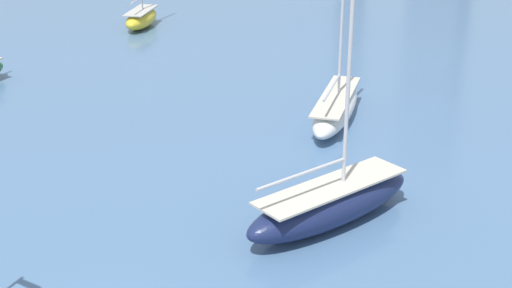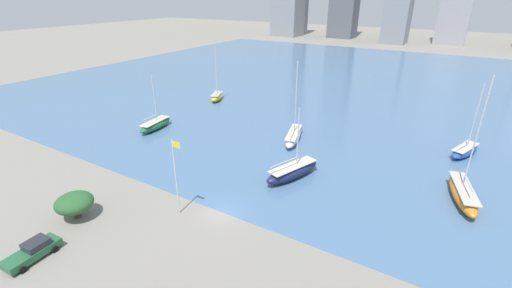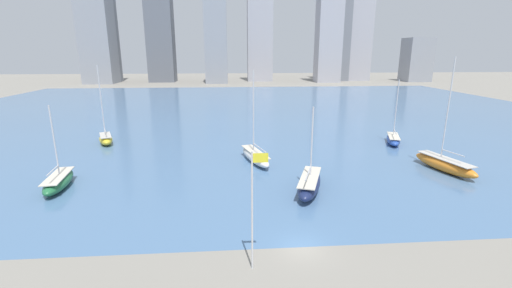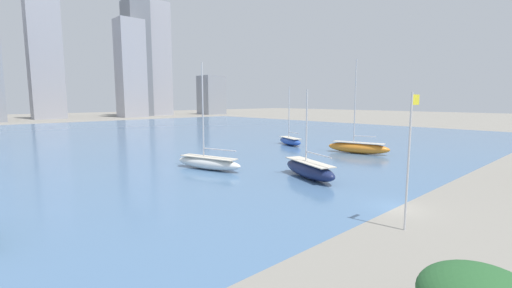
{
  "view_description": "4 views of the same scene",
  "coord_description": "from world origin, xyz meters",
  "px_view_note": "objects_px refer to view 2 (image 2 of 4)",
  "views": [
    {
      "loc": [
        15.64,
        -14.19,
        15.93
      ],
      "look_at": [
        0.82,
        9.76,
        4.13
      ],
      "focal_mm": 50.0,
      "sensor_mm": 36.0,
      "label": 1
    },
    {
      "loc": [
        20.95,
        -26.98,
        24.11
      ],
      "look_at": [
        -1.5,
        10.17,
        4.78
      ],
      "focal_mm": 24.0,
      "sensor_mm": 36.0,
      "label": 2
    },
    {
      "loc": [
        -5.93,
        -25.86,
        16.36
      ],
      "look_at": [
        -2.52,
        17.98,
        4.49
      ],
      "focal_mm": 24.0,
      "sensor_mm": 36.0,
      "label": 3
    },
    {
      "loc": [
        -27.65,
        -12.32,
        9.04
      ],
      "look_at": [
        -2.31,
        14.8,
        4.23
      ],
      "focal_mm": 24.0,
      "sensor_mm": 36.0,
      "label": 4
    }
  ],
  "objects_px": {
    "sailboat_yellow": "(217,96)",
    "sailboat_green": "(155,125)",
    "sailboat_blue": "(465,150)",
    "sailboat_orange": "(463,193)",
    "flag_pole": "(176,174)",
    "parked_pickup_green": "(33,251)",
    "sailboat_white": "(294,136)",
    "sailboat_navy": "(293,171)"
  },
  "relations": [
    {
      "from": "sailboat_yellow",
      "to": "sailboat_green",
      "type": "xyz_separation_m",
      "value": [
        1.52,
        -21.4,
        -0.08
      ]
    },
    {
      "from": "sailboat_blue",
      "to": "sailboat_green",
      "type": "relative_size",
      "value": 1.13
    },
    {
      "from": "sailboat_orange",
      "to": "sailboat_blue",
      "type": "bearing_deg",
      "value": 76.7
    },
    {
      "from": "flag_pole",
      "to": "sailboat_orange",
      "type": "distance_m",
      "value": 35.41
    },
    {
      "from": "sailboat_yellow",
      "to": "parked_pickup_green",
      "type": "height_order",
      "value": "sailboat_yellow"
    },
    {
      "from": "sailboat_white",
      "to": "sailboat_blue",
      "type": "relative_size",
      "value": 1.19
    },
    {
      "from": "sailboat_yellow",
      "to": "parked_pickup_green",
      "type": "bearing_deg",
      "value": -93.69
    },
    {
      "from": "sailboat_green",
      "to": "sailboat_blue",
      "type": "bearing_deg",
      "value": 11.67
    },
    {
      "from": "sailboat_white",
      "to": "parked_pickup_green",
      "type": "xyz_separation_m",
      "value": [
        -9.32,
        -39.81,
        -0.09
      ]
    },
    {
      "from": "sailboat_blue",
      "to": "sailboat_orange",
      "type": "height_order",
      "value": "sailboat_orange"
    },
    {
      "from": "flag_pole",
      "to": "sailboat_orange",
      "type": "xyz_separation_m",
      "value": [
        28.58,
        20.49,
        -4.2
      ]
    },
    {
      "from": "flag_pole",
      "to": "sailboat_white",
      "type": "height_order",
      "value": "sailboat_white"
    },
    {
      "from": "sailboat_navy",
      "to": "sailboat_orange",
      "type": "xyz_separation_m",
      "value": [
        20.77,
        5.87,
        0.01
      ]
    },
    {
      "from": "sailboat_yellow",
      "to": "sailboat_green",
      "type": "distance_m",
      "value": 21.45
    },
    {
      "from": "sailboat_navy",
      "to": "sailboat_green",
      "type": "relative_size",
      "value": 1.0
    },
    {
      "from": "sailboat_white",
      "to": "parked_pickup_green",
      "type": "relative_size",
      "value": 2.65
    },
    {
      "from": "flag_pole",
      "to": "sailboat_yellow",
      "type": "height_order",
      "value": "sailboat_yellow"
    },
    {
      "from": "flag_pole",
      "to": "sailboat_blue",
      "type": "bearing_deg",
      "value": 51.45
    },
    {
      "from": "sailboat_blue",
      "to": "sailboat_green",
      "type": "bearing_deg",
      "value": -140.73
    },
    {
      "from": "sailboat_white",
      "to": "sailboat_blue",
      "type": "xyz_separation_m",
      "value": [
        26.15,
        8.8,
        -0.07
      ]
    },
    {
      "from": "sailboat_blue",
      "to": "sailboat_navy",
      "type": "distance_m",
      "value": 29.32
    },
    {
      "from": "parked_pickup_green",
      "to": "sailboat_navy",
      "type": "bearing_deg",
      "value": 58.55
    },
    {
      "from": "sailboat_orange",
      "to": "parked_pickup_green",
      "type": "height_order",
      "value": "sailboat_orange"
    },
    {
      "from": "sailboat_navy",
      "to": "sailboat_orange",
      "type": "bearing_deg",
      "value": 35.55
    },
    {
      "from": "sailboat_blue",
      "to": "sailboat_navy",
      "type": "height_order",
      "value": "sailboat_blue"
    },
    {
      "from": "flag_pole",
      "to": "parked_pickup_green",
      "type": "height_order",
      "value": "flag_pole"
    },
    {
      "from": "flag_pole",
      "to": "parked_pickup_green",
      "type": "distance_m",
      "value": 15.52
    },
    {
      "from": "flag_pole",
      "to": "sailboat_navy",
      "type": "xyz_separation_m",
      "value": [
        7.81,
        14.61,
        -4.21
      ]
    },
    {
      "from": "sailboat_yellow",
      "to": "sailboat_navy",
      "type": "xyz_separation_m",
      "value": [
        32.19,
        -24.92,
        0.04
      ]
    },
    {
      "from": "sailboat_green",
      "to": "parked_pickup_green",
      "type": "bearing_deg",
      "value": -70.37
    },
    {
      "from": "sailboat_green",
      "to": "sailboat_yellow",
      "type": "bearing_deg",
      "value": 86.94
    },
    {
      "from": "sailboat_white",
      "to": "sailboat_blue",
      "type": "bearing_deg",
      "value": 2.81
    },
    {
      "from": "sailboat_yellow",
      "to": "sailboat_green",
      "type": "relative_size",
      "value": 1.38
    },
    {
      "from": "sailboat_yellow",
      "to": "sailboat_blue",
      "type": "distance_m",
      "value": 52.86
    },
    {
      "from": "sailboat_navy",
      "to": "parked_pickup_green",
      "type": "height_order",
      "value": "sailboat_navy"
    },
    {
      "from": "flag_pole",
      "to": "sailboat_white",
      "type": "xyz_separation_m",
      "value": [
        2.18,
        26.75,
        -4.32
      ]
    },
    {
      "from": "sailboat_yellow",
      "to": "sailboat_white",
      "type": "distance_m",
      "value": 29.47
    },
    {
      "from": "sailboat_navy",
      "to": "sailboat_blue",
      "type": "bearing_deg",
      "value": 65.34
    },
    {
      "from": "sailboat_blue",
      "to": "flag_pole",
      "type": "bearing_deg",
      "value": -108.08
    },
    {
      "from": "sailboat_yellow",
      "to": "sailboat_navy",
      "type": "distance_m",
      "value": 40.71
    },
    {
      "from": "sailboat_orange",
      "to": "parked_pickup_green",
      "type": "bearing_deg",
      "value": -151.03
    },
    {
      "from": "sailboat_blue",
      "to": "sailboat_orange",
      "type": "distance_m",
      "value": 15.07
    }
  ]
}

